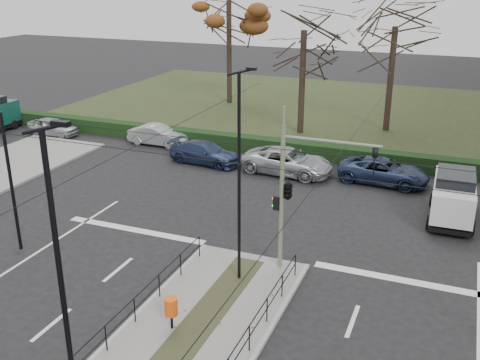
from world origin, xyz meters
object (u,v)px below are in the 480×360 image
object	(u,v)px
bare_tree_center	(395,34)
parked_car_first	(53,127)
white_van	(453,195)
streetlamp_median_far	(240,178)
streetlamp_median_near	(65,310)
parked_car_fourth	(288,161)
parked_car_third	(205,153)
rust_tree	(229,0)
traffic_light	(291,188)
litter_bin	(171,307)
bare_tree_near	(304,38)
parked_car_fifth	(384,171)
parked_car_second	(158,135)

from	to	relation	value
bare_tree_center	parked_car_first	bearing A→B (deg)	-155.44
bare_tree_center	white_van	bearing A→B (deg)	-70.79
streetlamp_median_far	white_van	distance (m)	12.00
streetlamp_median_near	parked_car_fourth	bearing A→B (deg)	94.56
parked_car_third	parked_car_fourth	world-z (taller)	parked_car_fourth
parked_car_first	streetlamp_median_near	bearing A→B (deg)	-139.26
white_van	rust_tree	xyz separation A→B (m)	(-19.55, 19.06, 7.56)
traffic_light	bare_tree_center	world-z (taller)	bare_tree_center
parked_car_third	rust_tree	bearing A→B (deg)	23.70
litter_bin	rust_tree	bearing A→B (deg)	109.67
rust_tree	bare_tree_near	size ratio (longest dim) A/B	1.19
streetlamp_median_far	bare_tree_center	xyz separation A→B (m)	(2.07, 23.94, 2.75)
bare_tree_center	litter_bin	bearing A→B (deg)	-96.06
streetlamp_median_near	bare_tree_center	size ratio (longest dim) A/B	0.86
traffic_light	streetlamp_median_far	world-z (taller)	streetlamp_median_far
rust_tree	parked_car_fifth	world-z (taller)	rust_tree
parked_car_first	white_van	xyz separation A→B (m)	(27.33, -4.75, 0.60)
parked_car_fourth	white_van	size ratio (longest dim) A/B	1.18
traffic_light	streetlamp_median_near	world-z (taller)	streetlamp_median_near
parked_car_fourth	white_van	distance (m)	9.80
parked_car_fourth	white_van	xyz separation A→B (m)	(9.21, -3.32, 0.51)
parked_car_fourth	bare_tree_center	distance (m)	13.74
parked_car_third	white_van	distance (m)	14.84
bare_tree_center	streetlamp_median_far	bearing A→B (deg)	-94.94
streetlamp_median_far	white_van	xyz separation A→B (m)	(7.25, 9.07, -2.99)
litter_bin	rust_tree	xyz separation A→B (m)	(-11.42, 31.94, 7.87)
litter_bin	streetlamp_median_near	xyz separation A→B (m)	(0.66, -5.59, 3.51)
parked_car_first	bare_tree_center	xyz separation A→B (m)	(22.15, 10.12, 6.35)
traffic_light	streetlamp_median_far	xyz separation A→B (m)	(-1.47, -1.51, 0.72)
parked_car_fourth	parked_car_fifth	bearing A→B (deg)	-79.84
traffic_light	parked_car_fourth	distance (m)	11.74
white_van	rust_tree	distance (m)	28.33
traffic_light	streetlamp_median_near	xyz separation A→B (m)	(-1.68, -10.91, 0.93)
traffic_light	litter_bin	xyz separation A→B (m)	(-2.34, -5.31, -2.58)
rust_tree	bare_tree_center	distance (m)	15.07
rust_tree	bare_tree_center	size ratio (longest dim) A/B	1.16
white_van	rust_tree	size ratio (longest dim) A/B	0.39
parked_car_third	parked_car_fourth	size ratio (longest dim) A/B	0.86
streetlamp_median_far	streetlamp_median_near	bearing A→B (deg)	-91.33
white_van	parked_car_third	bearing A→B (deg)	167.47
traffic_light	parked_car_fifth	distance (m)	11.91
litter_bin	parked_car_second	distance (m)	21.45
rust_tree	parked_car_fifth	bearing A→B (deg)	-43.99
white_van	litter_bin	bearing A→B (deg)	-122.26
traffic_light	litter_bin	world-z (taller)	traffic_light
streetlamp_median_far	rust_tree	xyz separation A→B (m)	(-12.29, 28.14, 4.57)
litter_bin	parked_car_third	world-z (taller)	parked_car_third
parked_car_second	parked_car_fifth	size ratio (longest dim) A/B	0.83
litter_bin	rust_tree	size ratio (longest dim) A/B	0.10
rust_tree	bare_tree_center	bearing A→B (deg)	-16.26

